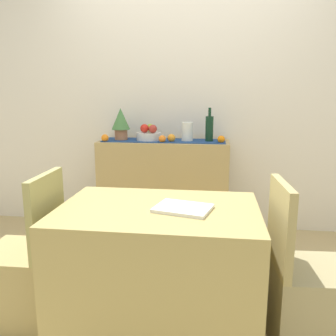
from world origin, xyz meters
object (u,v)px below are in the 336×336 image
Objects in this scene: chair_near_window at (25,279)px; open_book at (183,208)px; wine_bottle at (209,128)px; ceramic_vase at (187,132)px; sideboard_console at (164,188)px; fruit_bowl at (149,136)px; chair_by_corner at (307,299)px; dining_table at (158,272)px; potted_plant at (121,122)px.

open_book is at bearing -1.52° from chair_near_window.
wine_bottle reaches higher than ceramic_vase.
sideboard_console is 1.60m from chair_near_window.
sideboard_console is 4.28× the size of open_book.
sideboard_console is 1.55m from open_book.
fruit_bowl is 1.97m from chair_by_corner.
ceramic_vase is 1.80m from chair_by_corner.
ceramic_vase is at bearing 108.20° from open_book.
wine_bottle is (0.56, 0.00, 0.08)m from fruit_bowl.
fruit_bowl reaches higher than dining_table.
wine_bottle reaches higher than sideboard_console.
sideboard_console is at bearing 0.00° from fruit_bowl.
fruit_bowl is 1.68m from chair_near_window.
fruit_bowl is 0.25× the size of chair_near_window.
sideboard_console is 0.51m from fruit_bowl.
fruit_bowl reaches higher than chair_by_corner.
wine_bottle is at bearing 0.00° from potted_plant.
open_book is at bearing -72.94° from fruit_bowl.
wine_bottle is 0.29× the size of dining_table.
dining_table is at bearing -91.37° from ceramic_vase.
open_book is at bearing -86.20° from ceramic_vase.
sideboard_console reaches higher than open_book.
sideboard_console is 0.71m from wine_bottle.
fruit_bowl is 0.36m from ceramic_vase.
dining_table is 1.18× the size of chair_near_window.
chair_by_corner is at bearing -56.45° from sideboard_console.
potted_plant is at bearing 133.23° from chair_by_corner.
chair_near_window is (-0.79, 0.00, -0.10)m from dining_table.
open_book is (-0.10, -1.49, -0.27)m from wine_bottle.
dining_table is 0.40m from open_book.
sideboard_console is 0.58m from ceramic_vase.
potted_plant is 0.33× the size of chair_near_window.
sideboard_console is 1.13× the size of dining_table.
wine_bottle reaches higher than dining_table.
sideboard_console is at bearing 123.55° from chair_by_corner.
chair_near_window is (-0.21, -1.47, -0.80)m from potted_plant.
chair_by_corner reaches higher than open_book.
dining_table is (-0.24, -1.47, -0.65)m from wine_bottle.
dining_table is (0.18, -1.47, -0.08)m from sideboard_console.
chair_near_window is at bearing -119.45° from ceramic_vase.
ceramic_vase is 1.83m from chair_near_window.
chair_near_window reaches higher than dining_table.
ceramic_vase is 0.17× the size of dining_table.
wine_bottle is at bearing 0.00° from fruit_bowl.
chair_by_corner is (0.79, -0.00, -0.10)m from dining_table.
fruit_bowl is 0.29m from potted_plant.
potted_plant is (-0.62, 0.00, 0.08)m from ceramic_vase.
sideboard_console is 4.02× the size of potted_plant.
dining_table is at bearing 179.93° from chair_by_corner.
ceramic_vase is (-0.20, 0.00, -0.03)m from wine_bottle.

